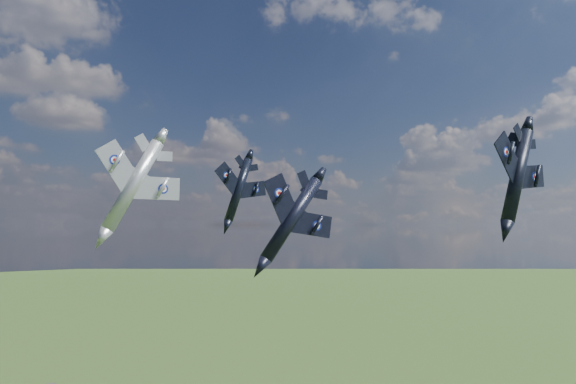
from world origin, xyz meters
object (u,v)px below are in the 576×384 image
jet_right_navy (517,175)px  jet_lead_navy (292,219)px  jet_left_silver (133,185)px  jet_high_navy (239,190)px

jet_right_navy → jet_lead_navy: bearing=140.3°
jet_lead_navy → jet_right_navy: size_ratio=0.99×
jet_lead_navy → jet_right_navy: (21.38, -14.60, 4.96)m
jet_right_navy → jet_left_silver: 44.12m
jet_right_navy → jet_high_navy: 50.97m
jet_left_silver → jet_lead_navy: bearing=-25.7°
jet_high_navy → jet_lead_navy: bearing=-110.8°
jet_lead_navy → jet_high_navy: (10.88, 35.27, 5.66)m
jet_right_navy → jet_high_navy: bearing=96.5°
jet_high_navy → jet_left_silver: size_ratio=1.03×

